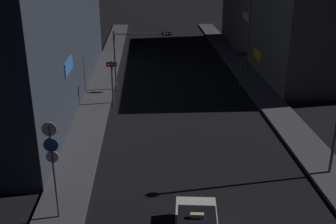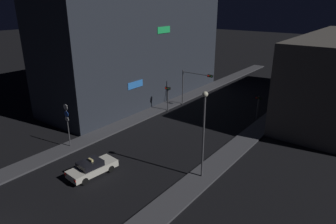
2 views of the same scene
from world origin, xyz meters
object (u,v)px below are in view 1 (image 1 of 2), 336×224
at_px(traffic_light_left_kerb, 112,74).
at_px(street_lamp_far_block, 249,22).
at_px(traffic_light_overhead, 137,47).
at_px(traffic_light_right_kerb, 242,61).
at_px(sign_pole_left, 53,161).

distance_m(traffic_light_left_kerb, street_lamp_far_block, 14.25).
bearing_deg(traffic_light_overhead, traffic_light_right_kerb, 4.57).
height_order(traffic_light_overhead, traffic_light_left_kerb, traffic_light_overhead).
distance_m(traffic_light_right_kerb, street_lamp_far_block, 3.97).
bearing_deg(traffic_light_overhead, traffic_light_left_kerb, -117.91).
height_order(traffic_light_left_kerb, sign_pole_left, sign_pole_left).
height_order(traffic_light_right_kerb, sign_pole_left, sign_pole_left).
height_order(traffic_light_left_kerb, traffic_light_right_kerb, traffic_light_left_kerb).
height_order(traffic_light_overhead, street_lamp_far_block, street_lamp_far_block).
height_order(traffic_light_overhead, traffic_light_right_kerb, traffic_light_overhead).
xyz_separation_m(sign_pole_left, street_lamp_far_block, (13.68, 21.86, 2.38)).
bearing_deg(street_lamp_far_block, traffic_light_right_kerb, -114.10).
relative_size(traffic_light_overhead, traffic_light_left_kerb, 1.46).
bearing_deg(street_lamp_far_block, traffic_light_left_kerb, -151.50).
bearing_deg(traffic_light_right_kerb, traffic_light_overhead, -175.43).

